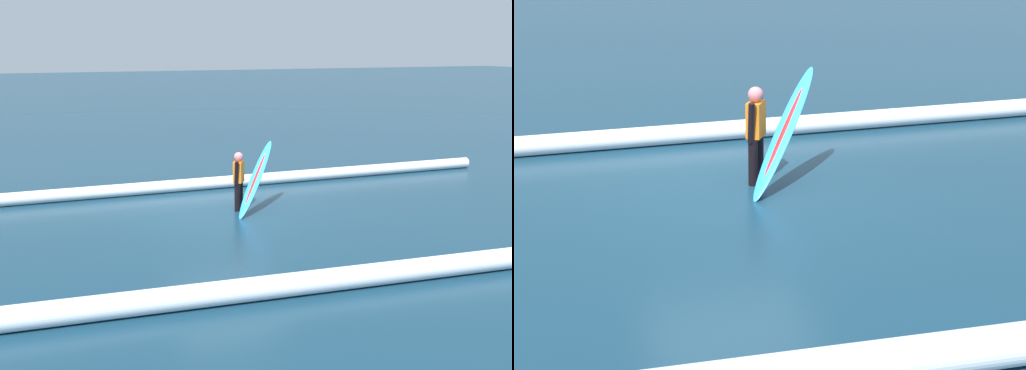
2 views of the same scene
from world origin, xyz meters
The scene contains 5 objects.
ground_plane centered at (0.00, 0.00, 0.00)m, with size 158.13×158.13×0.00m, color #133449.
surfer centered at (-0.46, -0.19, 0.78)m, with size 0.36×0.50×1.40m.
surfboard centered at (-0.80, 0.05, 0.79)m, with size 1.44×1.36×1.60m.
wave_crest_foreground centered at (1.30, -2.53, 0.16)m, with size 0.33×0.33×20.73m, color white.
wave_crest_midground centered at (0.41, 4.97, 0.19)m, with size 0.37×0.37×18.76m, color white.
Camera 2 is at (2.61, 9.94, 3.65)m, focal length 54.17 mm.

